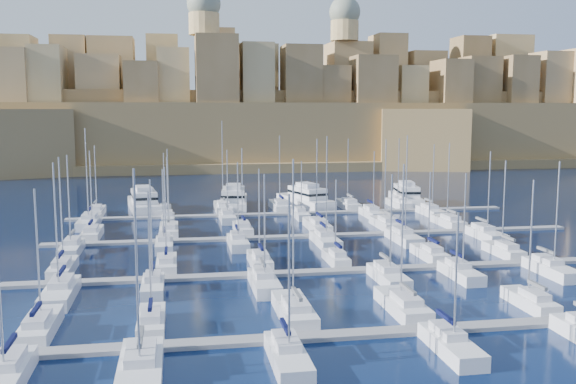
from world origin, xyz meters
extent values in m
plane|color=black|center=(0.00, 0.00, 0.00)|extent=(600.00, 600.00, 0.00)
cube|color=slate|center=(0.00, -34.00, 0.20)|extent=(84.00, 2.00, 0.40)
cube|color=slate|center=(0.00, -12.00, 0.20)|extent=(84.00, 2.00, 0.40)
cube|color=slate|center=(0.00, 10.00, 0.20)|extent=(84.00, 2.00, 0.40)
cube|color=slate|center=(0.00, 32.00, 0.20)|extent=(84.00, 2.00, 0.40)
cube|color=white|center=(-34.33, -28.48, 0.53)|extent=(2.71, 9.05, 1.65)
cube|color=silver|center=(-34.33, -29.38, 1.70)|extent=(1.90, 4.07, 0.70)
cylinder|color=#9EA0A8|center=(-34.33, -28.02, 7.25)|extent=(0.18, 0.18, 11.80)
cube|color=black|center=(-34.33, -29.83, 2.75)|extent=(0.35, 3.62, 0.35)
cube|color=white|center=(-24.49, -28.94, 0.50)|extent=(2.44, 8.13, 1.61)
cube|color=silver|center=(-24.49, -29.75, 1.66)|extent=(1.71, 3.66, 0.70)
cylinder|color=#9EA0A8|center=(-24.49, -28.53, 7.02)|extent=(0.18, 0.18, 11.44)
cube|color=black|center=(-24.49, -30.15, 2.71)|extent=(0.35, 3.25, 0.35)
cube|color=white|center=(-10.96, -27.97, 0.55)|extent=(3.02, 10.06, 1.70)
cube|color=silver|center=(-10.96, -28.98, 1.75)|extent=(2.11, 4.53, 0.70)
cylinder|color=#9EA0A8|center=(-10.96, -27.47, 8.41)|extent=(0.18, 0.18, 14.01)
cube|color=#595B60|center=(-10.96, -29.48, 2.80)|extent=(0.35, 4.02, 0.35)
cube|color=white|center=(0.02, -28.12, 0.54)|extent=(2.93, 9.75, 1.69)
cube|color=silver|center=(0.02, -29.10, 1.74)|extent=(2.05, 4.39, 0.70)
cylinder|color=#9EA0A8|center=(0.02, -27.64, 8.09)|extent=(0.18, 0.18, 13.40)
cube|color=#595B60|center=(0.02, -29.59, 2.79)|extent=(0.35, 3.90, 0.35)
cube|color=white|center=(13.32, -29.06, 0.50)|extent=(2.36, 7.87, 1.59)
cube|color=silver|center=(13.32, -29.85, 1.64)|extent=(1.65, 3.54, 0.70)
cylinder|color=#9EA0A8|center=(13.32, -28.67, 7.19)|extent=(0.18, 0.18, 11.79)
cube|color=#595B60|center=(13.32, -30.24, 2.69)|extent=(0.35, 3.15, 0.35)
cube|color=white|center=(-34.53, -39.55, 0.53)|extent=(2.73, 9.10, 1.66)
cube|color=silver|center=(-34.53, -38.64, 1.71)|extent=(1.91, 4.10, 0.70)
cube|color=black|center=(-34.53, -38.19, 2.76)|extent=(0.35, 3.64, 0.35)
cube|color=white|center=(-24.89, -40.36, 0.57)|extent=(3.22, 10.72, 1.74)
cube|color=silver|center=(-24.89, -39.29, 1.79)|extent=(2.25, 4.82, 0.70)
cylinder|color=#9EA0A8|center=(-24.89, -40.90, 8.71)|extent=(0.18, 0.18, 14.54)
cube|color=#595B60|center=(-24.89, -38.75, 2.84)|extent=(0.35, 4.29, 0.35)
cube|color=white|center=(-13.54, -39.44, 0.52)|extent=(2.66, 8.88, 1.64)
cube|color=silver|center=(-13.54, -38.55, 1.69)|extent=(1.86, 4.00, 0.70)
cylinder|color=#9EA0A8|center=(-13.54, -39.88, 7.55)|extent=(0.18, 0.18, 12.42)
cube|color=black|center=(-13.54, -38.11, 2.74)|extent=(0.35, 3.55, 0.35)
cube|color=white|center=(0.23, -39.31, 0.52)|extent=(2.59, 8.62, 1.63)
cube|color=silver|center=(0.23, -38.45, 1.68)|extent=(1.81, 3.88, 0.70)
cylinder|color=#9EA0A8|center=(0.23, -39.74, 6.63)|extent=(0.18, 0.18, 10.61)
cube|color=black|center=(0.23, -38.02, 2.73)|extent=(0.35, 3.45, 0.35)
cube|color=white|center=(-35.95, -6.66, 0.52)|extent=(2.60, 8.68, 1.63)
cube|color=silver|center=(-35.95, -7.53, 1.68)|extent=(1.82, 3.90, 0.70)
cylinder|color=#9EA0A8|center=(-35.95, -6.23, 7.85)|extent=(0.18, 0.18, 13.03)
cube|color=black|center=(-35.95, -7.96, 2.73)|extent=(0.35, 3.47, 0.35)
cube|color=white|center=(-23.41, -6.83, 0.51)|extent=(2.50, 8.35, 1.62)
cube|color=silver|center=(-23.41, -7.66, 1.67)|extent=(1.75, 3.76, 0.70)
cylinder|color=#9EA0A8|center=(-23.41, -6.41, 7.13)|extent=(0.18, 0.18, 11.62)
cube|color=black|center=(-23.41, -8.08, 2.72)|extent=(0.35, 3.34, 0.35)
cube|color=white|center=(-11.56, -6.83, 0.51)|extent=(2.50, 8.34, 1.62)
cube|color=silver|center=(-11.56, -7.67, 1.67)|extent=(1.75, 3.75, 0.70)
cylinder|color=#9EA0A8|center=(-11.56, -6.41, 6.93)|extent=(0.18, 0.18, 11.22)
cube|color=black|center=(-11.56, -8.08, 2.72)|extent=(0.35, 3.33, 0.35)
cube|color=white|center=(-1.55, -7.30, 0.48)|extent=(2.22, 7.39, 1.57)
cube|color=silver|center=(-1.55, -8.04, 1.62)|extent=(1.55, 3.33, 0.70)
cylinder|color=#9EA0A8|center=(-1.55, -6.94, 6.14)|extent=(0.18, 0.18, 9.75)
cube|color=black|center=(-1.55, -8.41, 2.67)|extent=(0.35, 2.96, 0.35)
cube|color=white|center=(11.58, -6.82, 0.51)|extent=(2.51, 8.35, 1.62)
cube|color=silver|center=(11.58, -7.66, 1.67)|extent=(1.75, 3.76, 0.70)
cylinder|color=#9EA0A8|center=(11.58, -6.41, 6.54)|extent=(0.18, 0.18, 10.44)
cube|color=black|center=(11.58, -8.08, 2.72)|extent=(0.35, 3.34, 0.35)
cube|color=white|center=(22.37, -6.89, 0.51)|extent=(2.46, 8.21, 1.61)
cube|color=silver|center=(22.37, -7.71, 1.66)|extent=(1.73, 3.70, 0.70)
cylinder|color=#9EA0A8|center=(22.37, -6.48, 7.23)|extent=(0.18, 0.18, 11.83)
cube|color=#595B60|center=(22.37, -8.12, 2.71)|extent=(0.35, 3.29, 0.35)
cube|color=white|center=(-34.39, -18.00, 0.55)|extent=(3.00, 10.01, 1.70)
cube|color=silver|center=(-34.39, -17.00, 1.75)|extent=(2.10, 4.50, 0.70)
cylinder|color=#9EA0A8|center=(-34.39, -18.50, 8.04)|extent=(0.18, 0.18, 13.28)
cube|color=black|center=(-34.39, -16.50, 2.80)|extent=(0.35, 4.00, 0.35)
cube|color=white|center=(-24.76, -17.00, 0.50)|extent=(2.40, 7.99, 1.60)
cube|color=silver|center=(-24.76, -16.20, 1.65)|extent=(1.68, 3.60, 0.70)
cylinder|color=#9EA0A8|center=(-24.76, -17.40, 6.97)|extent=(0.18, 0.18, 11.33)
cube|color=black|center=(-24.76, -15.80, 2.70)|extent=(0.35, 3.20, 0.35)
cube|color=white|center=(-12.46, -17.64, 0.53)|extent=(2.78, 9.27, 1.66)
cube|color=silver|center=(-12.46, -16.71, 1.71)|extent=(1.95, 4.17, 0.70)
cylinder|color=#9EA0A8|center=(-12.46, -18.10, 7.21)|extent=(0.18, 0.18, 11.69)
cube|color=#595B60|center=(-12.46, -16.25, 2.76)|extent=(0.35, 3.71, 0.35)
cube|color=white|center=(2.21, -17.49, 0.52)|extent=(2.69, 8.98, 1.65)
cube|color=silver|center=(2.21, -16.59, 1.70)|extent=(1.89, 4.04, 0.70)
cylinder|color=#9EA0A8|center=(2.21, -17.94, 7.06)|extent=(0.18, 0.18, 11.43)
cube|color=#595B60|center=(2.21, -16.14, 2.75)|extent=(0.35, 3.59, 0.35)
cube|color=white|center=(11.32, -17.21, 0.51)|extent=(2.52, 8.42, 1.62)
cube|color=silver|center=(11.32, -16.37, 1.67)|extent=(1.77, 3.79, 0.70)
cylinder|color=#9EA0A8|center=(11.32, -17.63, 7.01)|extent=(0.18, 0.18, 11.38)
cube|color=black|center=(11.32, -15.95, 2.72)|extent=(0.35, 3.37, 0.35)
cube|color=white|center=(22.93, -17.61, 0.53)|extent=(2.77, 9.22, 1.66)
cube|color=silver|center=(22.93, -16.69, 1.71)|extent=(1.94, 4.15, 0.70)
cylinder|color=#9EA0A8|center=(22.93, -18.07, 7.65)|extent=(0.18, 0.18, 12.58)
cube|color=#595B60|center=(22.93, -16.23, 2.76)|extent=(0.35, 3.69, 0.35)
cube|color=white|center=(-35.17, 15.46, 0.52)|extent=(2.68, 8.92, 1.65)
cube|color=silver|center=(-35.17, 14.57, 1.70)|extent=(1.87, 4.01, 0.70)
cylinder|color=#9EA0A8|center=(-35.17, 15.91, 7.51)|extent=(0.18, 0.18, 12.34)
cube|color=black|center=(-35.17, 14.12, 2.75)|extent=(0.35, 3.57, 0.35)
cube|color=white|center=(-23.34, 15.89, 0.54)|extent=(2.93, 9.78, 1.69)
cube|color=silver|center=(-23.34, 14.91, 1.74)|extent=(2.05, 4.40, 0.70)
cylinder|color=#9EA0A8|center=(-23.34, 16.38, 7.59)|extent=(0.18, 0.18, 12.40)
cube|color=#595B60|center=(-23.34, 14.42, 2.79)|extent=(0.35, 3.91, 0.35)
cube|color=white|center=(-11.48, 15.34, 0.52)|extent=(2.60, 8.68, 1.63)
cube|color=silver|center=(-11.48, 14.47, 1.68)|extent=(1.82, 3.90, 0.70)
cylinder|color=#9EA0A8|center=(-11.48, 15.77, 7.58)|extent=(0.18, 0.18, 12.49)
cube|color=black|center=(-11.48, 14.04, 2.73)|extent=(0.35, 3.47, 0.35)
cube|color=white|center=(1.10, 16.08, 0.55)|extent=(3.05, 10.17, 1.71)
cube|color=silver|center=(1.10, 15.07, 1.76)|extent=(2.14, 4.58, 0.70)
cylinder|color=#9EA0A8|center=(1.10, 16.59, 8.30)|extent=(0.18, 0.18, 13.77)
cube|color=black|center=(1.10, 14.56, 2.81)|extent=(0.35, 4.07, 0.35)
cube|color=white|center=(12.93, 15.82, 0.54)|extent=(2.89, 9.64, 1.68)
cube|color=silver|center=(12.93, 14.85, 1.73)|extent=(2.02, 4.34, 0.70)
cylinder|color=#9EA0A8|center=(12.93, 16.30, 8.19)|extent=(0.18, 0.18, 13.62)
cube|color=#595B60|center=(12.93, 14.37, 2.78)|extent=(0.35, 3.85, 0.35)
cube|color=white|center=(24.22, 15.68, 0.53)|extent=(2.81, 9.35, 1.67)
cube|color=silver|center=(24.22, 14.74, 1.72)|extent=(1.96, 4.21, 0.70)
cylinder|color=#9EA0A8|center=(24.22, 16.14, 7.85)|extent=(0.18, 0.18, 12.97)
cube|color=#595B60|center=(24.22, 14.27, 2.77)|extent=(0.35, 3.74, 0.35)
cube|color=white|center=(-36.67, 4.62, 0.52)|extent=(2.63, 8.76, 1.64)
cube|color=silver|center=(-36.67, 5.50, 1.69)|extent=(1.84, 3.94, 0.70)
cylinder|color=#9EA0A8|center=(-36.67, 4.18, 7.60)|extent=(0.18, 0.18, 12.52)
cube|color=#595B60|center=(-36.67, 5.94, 2.74)|extent=(0.35, 3.50, 0.35)
cube|color=white|center=(-23.90, 4.87, 0.51)|extent=(2.48, 8.25, 1.61)
cube|color=silver|center=(-23.90, 5.70, 1.66)|extent=(1.73, 3.71, 0.70)
cylinder|color=#9EA0A8|center=(-23.90, 4.46, 6.49)|extent=(0.18, 0.18, 10.36)
cube|color=black|center=(-23.90, 6.11, 2.71)|extent=(0.35, 3.30, 0.35)
cube|color=white|center=(-13.28, 4.62, 0.52)|extent=(2.63, 8.75, 1.64)
cube|color=silver|center=(-13.28, 5.50, 1.69)|extent=(1.84, 3.94, 0.70)
cylinder|color=#9EA0A8|center=(-13.28, 4.18, 6.94)|extent=(0.18, 0.18, 11.21)
cube|color=black|center=(-13.28, 5.94, 2.74)|extent=(0.35, 3.50, 0.35)
cube|color=white|center=(-0.28, 4.13, 0.54)|extent=(2.92, 9.75, 1.69)
cube|color=silver|center=(-0.28, 5.10, 1.74)|extent=(2.05, 4.39, 0.70)
cylinder|color=#9EA0A8|center=(-0.28, 3.64, 8.78)|extent=(0.18, 0.18, 14.79)
cube|color=black|center=(-0.28, 5.59, 2.79)|extent=(0.35, 3.90, 0.35)
cube|color=white|center=(11.94, 4.07, 0.55)|extent=(2.96, 9.86, 1.69)
cube|color=silver|center=(11.94, 5.05, 1.74)|extent=(2.07, 4.44, 0.70)
cylinder|color=#9EA0A8|center=(11.94, 3.58, 8.80)|extent=(0.18, 0.18, 14.81)
cube|color=black|center=(11.94, 5.55, 2.79)|extent=(0.35, 3.95, 0.35)
cube|color=white|center=(25.40, 4.22, 0.54)|extent=(2.87, 9.56, 1.68)
cube|color=silver|center=(25.40, 5.18, 1.73)|extent=(2.01, 4.30, 0.70)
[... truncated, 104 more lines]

